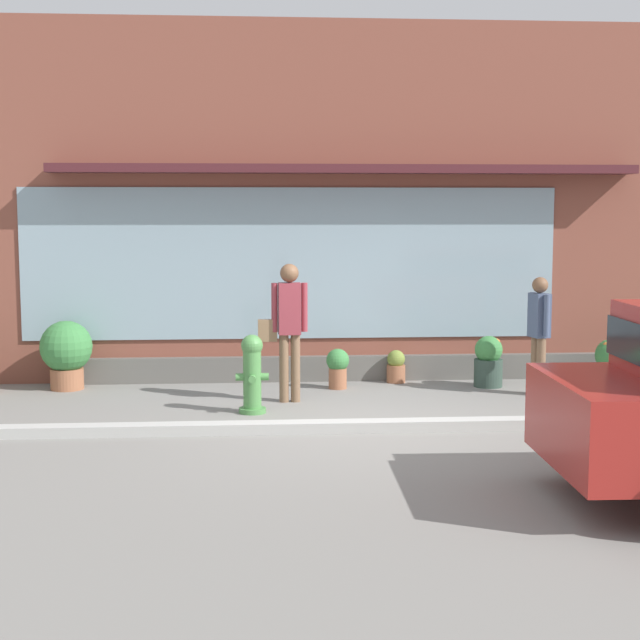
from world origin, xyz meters
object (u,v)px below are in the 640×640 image
Objects in this scene: pedestrian_with_handbag at (288,322)px; potted_plant_trailing_edge at (396,366)px; potted_plant_by_entrance at (488,362)px; fire_hydrant at (252,373)px; potted_plant_doorstep at (66,351)px; pedestrian_passerby at (539,327)px; potted_plant_window_left at (611,360)px; potted_plant_window_center at (338,367)px.

potted_plant_trailing_edge is (1.58, 1.27, -0.80)m from pedestrian_with_handbag.
fire_hydrant is at bearing -155.62° from potted_plant_by_entrance.
pedestrian_with_handbag is 3.81× the size of potted_plant_trailing_edge.
potted_plant_by_entrance is (3.27, 1.48, -0.14)m from fire_hydrant.
pedestrian_passerby is at bearing -7.71° from potted_plant_doorstep.
potted_plant_doorstep is at bearing -177.64° from potted_plant_trailing_edge.
pedestrian_with_handbag is 4.71m from potted_plant_window_left.
potted_plant_doorstep is (-6.30, 0.85, -0.38)m from pedestrian_passerby.
fire_hydrant is at bearing -89.58° from pedestrian_passerby.
potted_plant_by_entrance reaches higher than potted_plant_window_center.
potted_plant_by_entrance is (5.79, -0.23, -0.17)m from potted_plant_doorstep.
potted_plant_window_center is 0.85× the size of potted_plant_window_left.
pedestrian_passerby reaches higher than potted_plant_window_center.
potted_plant_window_left is at bearing -1.40° from potted_plant_doorstep.
fire_hydrant is 1.91m from potted_plant_window_center.
potted_plant_by_entrance is at bearing -153.35° from pedestrian_passerby.
pedestrian_with_handbag reaches higher than potted_plant_by_entrance.
fire_hydrant is 2.80m from potted_plant_trailing_edge.
potted_plant_doorstep is at bearing 145.90° from fire_hydrant.
potted_plant_window_center is (0.71, 0.86, -0.73)m from pedestrian_with_handbag.
potted_plant_trailing_edge is at bearing 24.94° from potted_plant_window_center.
potted_plant_window_left reaches higher than potted_plant_window_center.
potted_plant_doorstep is at bearing -21.92° from pedestrian_with_handbag.
potted_plant_doorstep is 1.33× the size of potted_plant_by_entrance.
potted_plant_window_left is 1.76m from potted_plant_by_entrance.
potted_plant_window_center is (-2.60, 0.64, -0.60)m from pedestrian_passerby.
potted_plant_window_left is 0.91× the size of potted_plant_by_entrance.
pedestrian_passerby reaches higher than fire_hydrant.
potted_plant_window_left is at bearing 105.72° from pedestrian_passerby.
pedestrian_with_handbag is at bearing 54.03° from fire_hydrant.
fire_hydrant is at bearing -128.15° from potted_plant_window_center.
pedestrian_passerby is 2.21× the size of potted_plant_by_entrance.
potted_plant_window_center is 3.86m from potted_plant_window_left.
potted_plant_window_left is (5.03, 1.52, -0.15)m from fire_hydrant.
pedestrian_with_handbag is 1.13× the size of pedestrian_passerby.
fire_hydrant reaches higher than potted_plant_window_left.
potted_plant_by_entrance is at bearing -178.65° from potted_plant_window_left.
potted_plant_trailing_edge is 0.65× the size of potted_plant_by_entrance.
potted_plant_window_center is at bearing -3.35° from potted_plant_doorstep.
potted_plant_trailing_edge is at bearing 161.34° from potted_plant_by_entrance.
pedestrian_passerby is at bearing -13.74° from potted_plant_window_center.
pedestrian_with_handbag is at bearing -129.67° from potted_plant_window_center.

